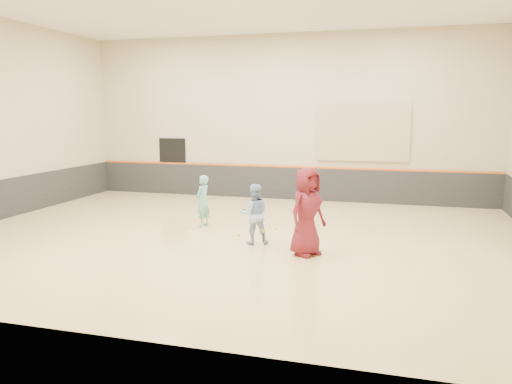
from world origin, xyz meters
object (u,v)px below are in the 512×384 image
(girl, at_px, (203,201))
(young_man, at_px, (307,212))
(instructor, at_px, (254,214))
(spare_racket, at_px, (239,208))

(girl, bearing_deg, young_man, 68.41)
(instructor, height_order, young_man, young_man)
(girl, distance_m, young_man, 3.91)
(girl, distance_m, spare_racket, 2.77)
(young_man, height_order, spare_racket, young_man)
(girl, height_order, spare_racket, girl)
(girl, distance_m, instructor, 2.37)
(girl, bearing_deg, instructor, 63.54)
(girl, bearing_deg, spare_racket, -175.14)
(young_man, bearing_deg, girl, 91.51)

